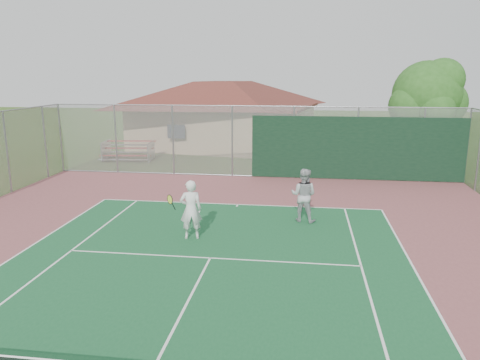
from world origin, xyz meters
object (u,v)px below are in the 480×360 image
(bleachers, at_px, (128,150))
(clubhouse, at_px, (224,108))
(player_white_front, at_px, (191,210))
(player_grey_back, at_px, (303,196))
(tree, at_px, (428,97))

(bleachers, bearing_deg, clubhouse, 43.52)
(player_white_front, distance_m, player_grey_back, 4.10)
(player_white_front, relative_size, player_grey_back, 1.00)
(bleachers, height_order, player_grey_back, player_grey_back)
(clubhouse, xyz_separation_m, player_white_front, (2.11, -18.33, -1.78))
(player_white_front, height_order, player_grey_back, player_grey_back)
(clubhouse, xyz_separation_m, tree, (11.87, -6.07, 1.11))
(clubhouse, relative_size, bleachers, 4.46)
(bleachers, height_order, player_white_front, player_white_front)
(tree, relative_size, player_grey_back, 3.12)
(bleachers, bearing_deg, player_white_front, -67.69)
(player_grey_back, bearing_deg, clubhouse, -56.38)
(bleachers, height_order, tree, tree)
(clubhouse, height_order, player_grey_back, clubhouse)
(bleachers, bearing_deg, player_grey_back, -51.54)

